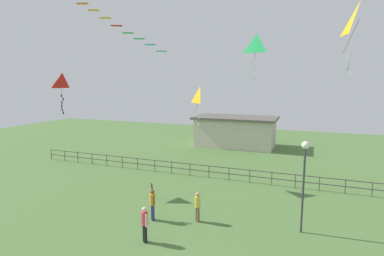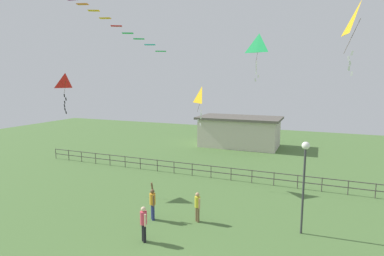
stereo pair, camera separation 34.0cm
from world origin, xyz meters
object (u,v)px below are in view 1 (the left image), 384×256
Objects in this scene: person_2 at (198,205)px; kite_3 at (359,21)px; kite_1 at (257,45)px; person_1 at (145,222)px; person_0 at (153,202)px; kite_5 at (63,83)px; lamppost at (304,167)px; kite_4 at (200,96)px.

person_2 is 0.49× the size of kite_3.
kite_1 is 0.94× the size of kite_3.
person_1 is 0.55× the size of kite_1.
person_0 is 12.83m from kite_3.
kite_3 is 1.20× the size of kite_5.
kite_1 is 1.14× the size of kite_5.
kite_3 is at bearing 21.65° from lamppost.
kite_5 is at bearing 171.02° from person_2.
person_1 is 9.94m from kite_4.
person_2 is at bearing 16.73° from person_0.
kite_4 is at bearing 154.57° from kite_3.
kite_3 reaches higher than kite_1.
person_0 is at bearing -118.75° from kite_1.
kite_4 reaches higher than lamppost.
lamppost is 1.48× the size of kite_1.
person_1 is at bearing -27.64° from kite_5.
lamppost is 1.40× the size of kite_3.
lamppost is at bearing -35.47° from kite_4.
person_1 is at bearing -151.51° from lamppost.
kite_4 is 8.92m from kite_5.
kite_1 reaches higher than lamppost.
lamppost is at bearing 10.89° from person_0.
person_0 reaches higher than person_2.
person_1 is at bearing -108.81° from kite_1.
kite_1 reaches higher than kite_5.
lamppost is at bearing -3.19° from kite_5.
kite_4 is at bearing 27.58° from kite_5.
kite_5 is (-16.68, 0.08, -2.68)m from kite_3.
kite_1 is (3.15, 9.23, 8.48)m from person_1.
person_0 is 0.64× the size of kite_1.
kite_1 is (1.66, 6.43, 8.54)m from person_2.
kite_3 is (9.13, 2.14, 8.76)m from person_0.
kite_3 is (5.23, -4.96, 0.30)m from kite_1.
kite_3 is 10.39m from kite_4.
kite_4 is 1.00× the size of kite_5.
kite_3 reaches higher than person_0.
person_1 is at bearing -117.88° from person_2.
person_0 is 9.95m from kite_5.
kite_4 is (0.32, 6.33, 5.18)m from person_0.
person_1 is (0.75, -2.13, -0.02)m from person_0.
kite_3 is 16.89m from kite_5.
kite_4 is at bearing 108.71° from person_2.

